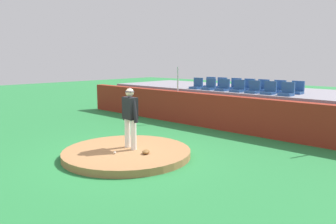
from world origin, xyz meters
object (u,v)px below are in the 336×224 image
stadium_chair_10 (248,87)px  stadium_chair_12 (279,89)px  stadium_chair_0 (197,85)px  stadium_chair_6 (287,91)px  stadium_chair_3 (238,88)px  stadium_chair_11 (262,88)px  stadium_chair_13 (297,90)px  fielding_glove (146,152)px  pitcher (130,113)px  stadium_chair_8 (221,85)px  stadium_chair_4 (253,89)px  stadium_chair_9 (235,86)px  stadium_chair_7 (210,84)px  stadium_chair_2 (223,87)px  stadium_chair_5 (269,90)px  baseball (115,153)px  stadium_chair_1 (210,86)px

stadium_chair_10 → stadium_chair_12: size_ratio=1.00×
stadium_chair_0 → stadium_chair_6: same height
stadium_chair_3 → stadium_chair_11: 1.08m
stadium_chair_3 → stadium_chair_11: bearing=-126.9°
stadium_chair_12 → stadium_chair_13: bearing=-179.4°
fielding_glove → pitcher: bearing=-130.3°
stadium_chair_11 → stadium_chair_8: bearing=-1.2°
stadium_chair_0 → stadium_chair_10: (2.11, 0.91, 0.00)m
stadium_chair_6 → stadium_chair_4: bearing=-0.4°
stadium_chair_10 → pitcher: bearing=89.7°
stadium_chair_3 → stadium_chair_9: bearing=-52.0°
stadium_chair_6 → stadium_chair_7: same height
stadium_chair_0 → fielding_glove: bearing=115.7°
stadium_chair_2 → stadium_chair_6: bearing=179.7°
stadium_chair_6 → stadium_chair_10: same height
stadium_chair_3 → stadium_chair_6: bearing=179.4°
stadium_chair_13 → stadium_chair_4: bearing=32.3°
fielding_glove → stadium_chair_3: stadium_chair_3 is taller
pitcher → stadium_chair_12: (1.43, 6.67, 0.37)m
pitcher → stadium_chair_11: (0.71, 6.67, 0.37)m
stadium_chair_5 → stadium_chair_10: same height
pitcher → stadium_chair_13: pitcher is taller
stadium_chair_12 → stadium_chair_13: same height
stadium_chair_2 → stadium_chair_13: 2.96m
stadium_chair_4 → stadium_chair_7: 2.95m
stadium_chair_10 → stadium_chair_7: bearing=-0.4°
baseball → stadium_chair_1: stadium_chair_1 is taller
fielding_glove → stadium_chair_3: (-0.69, 5.90, 1.35)m
pitcher → stadium_chair_12: size_ratio=3.60×
stadium_chair_4 → stadium_chair_6: (1.38, -0.01, 0.00)m
baseball → stadium_chair_0: bearing=108.8°
baseball → stadium_chair_10: stadium_chair_10 is taller
stadium_chair_5 → stadium_chair_8: (-2.82, 0.90, 0.00)m
baseball → stadium_chair_10: size_ratio=0.15×
fielding_glove → stadium_chair_9: size_ratio=0.60×
fielding_glove → stadium_chair_11: 6.90m
stadium_chair_9 → stadium_chair_12: (2.07, -0.04, 0.00)m
stadium_chair_12 → stadium_chair_11: bearing=0.2°
stadium_chair_3 → stadium_chair_11: (0.65, 0.86, 0.00)m
pitcher → stadium_chair_1: size_ratio=3.60×
stadium_chair_3 → stadium_chair_6: same height
stadium_chair_4 → stadium_chair_10: 1.16m
stadium_chair_1 → stadium_chair_3: size_ratio=1.00×
stadium_chair_13 → stadium_chair_3: bearing=22.6°
stadium_chair_0 → stadium_chair_7: (0.04, 0.93, 0.00)m
stadium_chair_3 → stadium_chair_12: bearing=-147.6°
stadium_chair_3 → stadium_chair_12: (1.36, 0.86, 0.00)m
stadium_chair_9 → stadium_chair_10: size_ratio=1.00×
stadium_chair_10 → stadium_chair_8: bearing=-0.8°
stadium_chair_1 → stadium_chair_2: same height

